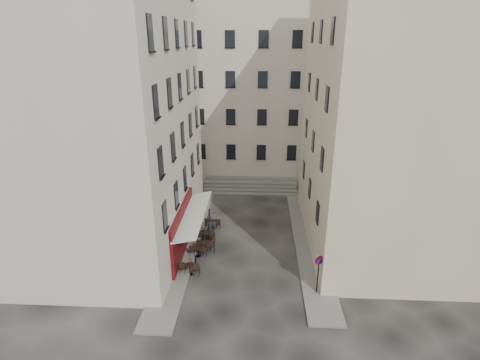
# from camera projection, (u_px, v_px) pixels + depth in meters

# --- Properties ---
(ground) EXTENTS (90.00, 90.00, 0.00)m
(ground) POSITION_uv_depth(u_px,v_px,m) (246.00, 261.00, 25.34)
(ground) COLOR black
(ground) RESTS_ON ground
(sidewalk_left) EXTENTS (2.00, 22.00, 0.12)m
(sidewalk_left) POSITION_uv_depth(u_px,v_px,m) (190.00, 230.00, 29.26)
(sidewalk_left) COLOR slate
(sidewalk_left) RESTS_ON ground
(sidewalk_right) EXTENTS (2.00, 18.00, 0.12)m
(sidewalk_right) POSITION_uv_depth(u_px,v_px,m) (307.00, 240.00, 27.90)
(sidewalk_right) COLOR slate
(sidewalk_right) RESTS_ON ground
(building_left) EXTENTS (12.20, 16.20, 20.60)m
(building_left) POSITION_uv_depth(u_px,v_px,m) (91.00, 99.00, 24.91)
(building_left) COLOR beige
(building_left) RESTS_ON ground
(building_right) EXTENTS (12.20, 14.20, 18.60)m
(building_right) POSITION_uv_depth(u_px,v_px,m) (407.00, 116.00, 24.74)
(building_right) COLOR #C6B493
(building_right) RESTS_ON ground
(building_back) EXTENTS (18.20, 10.20, 18.60)m
(building_back) POSITION_uv_depth(u_px,v_px,m) (243.00, 86.00, 39.73)
(building_back) COLOR beige
(building_back) RESTS_ON ground
(cafe_storefront) EXTENTS (1.74, 7.30, 3.50)m
(cafe_storefront) POSITION_uv_depth(u_px,v_px,m) (184.00, 228.00, 25.80)
(cafe_storefront) COLOR #4D0B10
(cafe_storefront) RESTS_ON ground
(stone_steps) EXTENTS (9.00, 3.15, 0.80)m
(stone_steps) POSITION_uv_depth(u_px,v_px,m) (250.00, 186.00, 36.91)
(stone_steps) COLOR slate
(stone_steps) RESTS_ON ground
(bollard_near) EXTENTS (0.12, 0.12, 0.98)m
(bollard_near) POSITION_uv_depth(u_px,v_px,m) (195.00, 262.00, 24.37)
(bollard_near) COLOR black
(bollard_near) RESTS_ON ground
(bollard_mid) EXTENTS (0.12, 0.12, 0.98)m
(bollard_mid) POSITION_uv_depth(u_px,v_px,m) (203.00, 235.00, 27.63)
(bollard_mid) COLOR black
(bollard_mid) RESTS_ON ground
(bollard_far) EXTENTS (0.12, 0.12, 0.98)m
(bollard_far) POSITION_uv_depth(u_px,v_px,m) (209.00, 214.00, 30.89)
(bollard_far) COLOR black
(bollard_far) RESTS_ON ground
(no_parking_sign) EXTENTS (0.58, 0.22, 2.63)m
(no_parking_sign) POSITION_uv_depth(u_px,v_px,m) (319.00, 267.00, 21.48)
(no_parking_sign) COLOR black
(no_parking_sign) RESTS_ON ground
(bistro_table_a) EXTENTS (1.33, 0.62, 0.93)m
(bistro_table_a) POSITION_uv_depth(u_px,v_px,m) (190.00, 268.00, 23.76)
(bistro_table_a) COLOR black
(bistro_table_a) RESTS_ON ground
(bistro_table_b) EXTENTS (1.24, 0.58, 0.87)m
(bistro_table_b) POSITION_uv_depth(u_px,v_px,m) (198.00, 251.00, 25.73)
(bistro_table_b) COLOR black
(bistro_table_b) RESTS_ON ground
(bistro_table_c) EXTENTS (1.32, 0.62, 0.93)m
(bistro_table_c) POSITION_uv_depth(u_px,v_px,m) (206.00, 245.00, 26.33)
(bistro_table_c) COLOR black
(bistro_table_c) RESTS_ON ground
(bistro_table_d) EXTENTS (1.36, 0.64, 0.96)m
(bistro_table_d) POSITION_uv_depth(u_px,v_px,m) (206.00, 236.00, 27.58)
(bistro_table_d) COLOR black
(bistro_table_d) RESTS_ON ground
(bistro_table_e) EXTENTS (1.25, 0.59, 0.88)m
(bistro_table_e) POSITION_uv_depth(u_px,v_px,m) (213.00, 223.00, 29.49)
(bistro_table_e) COLOR black
(bistro_table_e) RESTS_ON ground
(pedestrian) EXTENTS (0.78, 0.62, 1.86)m
(pedestrian) POSITION_uv_depth(u_px,v_px,m) (210.00, 228.00, 27.76)
(pedestrian) COLOR black
(pedestrian) RESTS_ON ground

